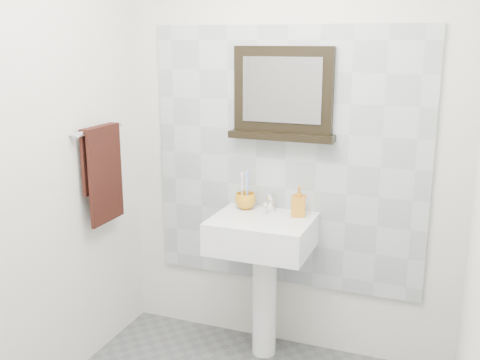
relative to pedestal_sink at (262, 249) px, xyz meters
name	(u,v)px	position (x,y,z in m)	size (l,w,h in m)	color
back_wall	(287,142)	(0.07, 0.23, 0.57)	(2.00, 0.01, 2.50)	silver
left_wall	(7,168)	(-0.93, -0.87, 0.57)	(0.01, 2.20, 2.50)	silver
splashback	(286,160)	(0.07, 0.21, 0.47)	(1.60, 0.02, 1.50)	#A5AEB3
pedestal_sink	(262,249)	(0.00, 0.00, 0.00)	(0.55, 0.44, 0.96)	white
toothbrush_cup	(245,201)	(-0.15, 0.12, 0.23)	(0.12, 0.12, 0.09)	orange
toothbrushes	(245,188)	(-0.15, 0.12, 0.31)	(0.05, 0.04, 0.21)	white
soap_dispenser	(299,201)	(0.18, 0.10, 0.27)	(0.08, 0.08, 0.17)	#C45817
framed_mirror	(283,96)	(0.05, 0.19, 0.84)	(0.60, 0.11, 0.51)	black
towel_bar	(99,130)	(-0.88, -0.23, 0.66)	(0.07, 0.40, 0.03)	silver
hand_towel	(103,167)	(-0.88, -0.23, 0.45)	(0.06, 0.30, 0.55)	black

